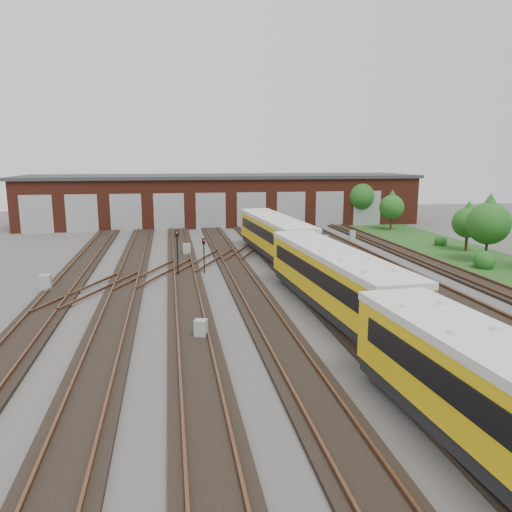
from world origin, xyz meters
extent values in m
plane|color=#413E3C|center=(0.00, 0.00, 0.00)|extent=(120.00, 120.00, 0.00)
cube|color=black|center=(-14.00, 0.00, 0.09)|extent=(2.40, 70.00, 0.18)
cube|color=brown|center=(-14.72, 0.00, 0.26)|extent=(0.10, 70.00, 0.15)
cube|color=brown|center=(-13.28, 0.00, 0.26)|extent=(0.10, 70.00, 0.15)
cube|color=black|center=(-10.00, 0.00, 0.09)|extent=(2.40, 70.00, 0.18)
cube|color=brown|center=(-10.72, 0.00, 0.26)|extent=(0.10, 70.00, 0.15)
cube|color=brown|center=(-9.28, 0.00, 0.26)|extent=(0.10, 70.00, 0.15)
cube|color=black|center=(-6.00, 0.00, 0.09)|extent=(2.40, 70.00, 0.18)
cube|color=brown|center=(-6.72, 0.00, 0.26)|extent=(0.10, 70.00, 0.15)
cube|color=brown|center=(-5.28, 0.00, 0.26)|extent=(0.10, 70.00, 0.15)
cube|color=black|center=(-2.00, 0.00, 0.09)|extent=(2.40, 70.00, 0.18)
cube|color=brown|center=(-2.72, 0.00, 0.26)|extent=(0.10, 70.00, 0.15)
cube|color=brown|center=(-1.28, 0.00, 0.26)|extent=(0.10, 70.00, 0.15)
cube|color=black|center=(2.00, 0.00, 0.09)|extent=(2.40, 70.00, 0.18)
cube|color=brown|center=(1.28, 0.00, 0.26)|extent=(0.10, 70.00, 0.15)
cube|color=brown|center=(2.72, 0.00, 0.26)|extent=(0.10, 70.00, 0.15)
cube|color=black|center=(6.00, 0.00, 0.09)|extent=(2.40, 70.00, 0.18)
cube|color=brown|center=(5.28, 0.00, 0.26)|extent=(0.10, 70.00, 0.15)
cube|color=brown|center=(6.72, 0.00, 0.26)|extent=(0.10, 70.00, 0.15)
cube|color=black|center=(10.00, 0.00, 0.09)|extent=(2.40, 70.00, 0.18)
cube|color=brown|center=(9.28, 0.00, 0.26)|extent=(0.10, 70.00, 0.15)
cube|color=brown|center=(10.72, 0.00, 0.26)|extent=(0.10, 70.00, 0.15)
cube|color=brown|center=(13.28, 0.00, 0.26)|extent=(0.10, 70.00, 0.15)
cube|color=brown|center=(-8.00, 10.00, 0.26)|extent=(5.40, 9.62, 0.15)
cube|color=brown|center=(-4.00, 14.00, 0.26)|extent=(5.40, 9.62, 0.15)
cube|color=brown|center=(0.00, 18.00, 0.26)|extent=(5.40, 9.62, 0.15)
cube|color=brown|center=(-12.00, 6.00, 0.26)|extent=(5.40, 9.62, 0.15)
cube|color=brown|center=(4.00, 22.00, 0.26)|extent=(5.40, 9.62, 0.15)
cube|color=#582216|center=(0.00, 40.00, 3.00)|extent=(50.00, 12.00, 6.00)
cube|color=#313134|center=(0.00, 40.00, 6.15)|extent=(51.00, 12.50, 0.40)
cube|color=#999B9E|center=(-22.00, 33.98, 2.20)|extent=(3.60, 0.12, 4.40)
cube|color=#999B9E|center=(-17.00, 33.98, 2.20)|extent=(3.60, 0.12, 4.40)
cube|color=#999B9E|center=(-12.00, 33.98, 2.20)|extent=(3.60, 0.12, 4.40)
cube|color=#999B9E|center=(-7.00, 33.98, 2.20)|extent=(3.60, 0.12, 4.40)
cube|color=#999B9E|center=(-2.00, 33.98, 2.20)|extent=(3.60, 0.12, 4.40)
cube|color=#999B9E|center=(3.00, 33.98, 2.20)|extent=(3.60, 0.12, 4.40)
cube|color=#999B9E|center=(8.00, 33.98, 2.20)|extent=(3.60, 0.12, 4.40)
cube|color=#999B9E|center=(13.00, 33.98, 2.20)|extent=(3.60, 0.12, 4.40)
cube|color=#999B9E|center=(18.00, 33.98, 2.20)|extent=(3.60, 0.12, 4.40)
cube|color=#1E4717|center=(19.00, 10.00, 0.03)|extent=(8.00, 55.00, 0.05)
cube|color=black|center=(0.64, -16.62, 2.34)|extent=(0.92, 13.60, 0.88)
cube|color=black|center=(2.00, -0.53, 0.64)|extent=(3.35, 15.60, 0.62)
cube|color=#DDB90C|center=(2.00, -0.53, 2.08)|extent=(3.66, 15.61, 2.27)
cube|color=silver|center=(2.00, -0.53, 3.37)|extent=(3.76, 15.62, 0.31)
cube|color=black|center=(0.64, -0.62, 2.34)|extent=(0.92, 13.60, 0.88)
cube|color=black|center=(3.36, -0.45, 2.34)|extent=(0.92, 13.60, 0.88)
cube|color=black|center=(2.00, 15.47, 0.64)|extent=(3.35, 15.60, 0.62)
cube|color=#DDB90C|center=(2.00, 15.47, 2.08)|extent=(3.66, 15.61, 2.27)
cube|color=silver|center=(2.00, 15.47, 3.37)|extent=(3.76, 15.62, 0.31)
cube|color=black|center=(0.64, 15.38, 2.34)|extent=(0.92, 13.60, 0.88)
cube|color=black|center=(3.36, 15.55, 2.34)|extent=(0.92, 13.60, 0.88)
cylinder|color=black|center=(-6.46, 9.64, 1.46)|extent=(0.10, 0.10, 2.92)
cube|color=black|center=(-6.46, 9.64, 3.17)|extent=(0.27, 0.18, 0.51)
sphere|color=red|center=(-6.46, 9.54, 3.27)|extent=(0.12, 0.12, 0.12)
cylinder|color=black|center=(-4.49, 10.39, 1.11)|extent=(0.09, 0.09, 2.22)
cube|color=black|center=(-4.49, 10.39, 2.44)|extent=(0.25, 0.19, 0.44)
sphere|color=red|center=(-4.49, 10.31, 2.53)|extent=(0.11, 0.11, 0.11)
cylinder|color=black|center=(3.29, 6.71, 0.98)|extent=(0.09, 0.09, 1.96)
cube|color=black|center=(3.29, 6.71, 2.18)|extent=(0.24, 0.18, 0.43)
sphere|color=red|center=(3.29, 6.62, 2.26)|extent=(0.10, 0.10, 0.10)
cylinder|color=black|center=(2.64, 6.50, 1.35)|extent=(0.09, 0.09, 2.70)
cube|color=black|center=(2.64, 6.50, 2.93)|extent=(0.27, 0.21, 0.47)
sphere|color=red|center=(2.64, 6.41, 3.03)|extent=(0.11, 0.11, 0.11)
cube|color=#989B9D|center=(-15.00, 6.76, 0.57)|extent=(0.69, 0.57, 1.15)
cube|color=#989B9D|center=(-5.54, 17.52, 0.54)|extent=(0.67, 0.56, 1.07)
cube|color=#989B9D|center=(-5.62, -3.58, 0.48)|extent=(0.70, 0.64, 0.97)
cube|color=#989B9D|center=(7.98, 19.94, 0.54)|extent=(0.67, 0.56, 1.08)
cube|color=#989B9D|center=(12.16, 23.45, 0.48)|extent=(0.63, 0.55, 0.95)
cylinder|color=#312616|center=(17.29, 35.00, 1.00)|extent=(0.23, 0.23, 2.01)
sphere|color=#164D16|center=(17.29, 35.00, 3.68)|extent=(3.90, 3.90, 3.90)
cone|color=#164D16|center=(17.29, 35.00, 5.07)|extent=(3.35, 3.35, 2.79)
cylinder|color=#312616|center=(19.24, 29.44, 0.75)|extent=(0.22, 0.22, 1.50)
sphere|color=#164D16|center=(19.24, 29.44, 2.75)|extent=(2.92, 2.92, 2.92)
cone|color=#164D16|center=(19.24, 29.44, 3.79)|extent=(2.50, 2.50, 2.09)
cylinder|color=#312616|center=(18.79, 10.25, 0.89)|extent=(0.22, 0.22, 1.79)
sphere|color=#164D16|center=(18.79, 10.25, 3.28)|extent=(3.48, 3.48, 3.48)
cone|color=#164D16|center=(18.79, 10.25, 4.52)|extent=(2.98, 2.98, 2.48)
cylinder|color=#312616|center=(20.20, 15.29, 0.73)|extent=(0.27, 0.27, 1.46)
sphere|color=#164D16|center=(20.20, 15.29, 2.68)|extent=(2.85, 2.85, 2.85)
cone|color=#164D16|center=(20.20, 15.29, 3.70)|extent=(2.44, 2.44, 2.03)
sphere|color=#164D16|center=(17.31, 8.22, 0.82)|extent=(1.63, 1.63, 1.63)
sphere|color=#164D16|center=(19.44, 18.40, 0.61)|extent=(1.22, 1.22, 1.22)
camera|label=1|loc=(-6.90, -26.42, 8.56)|focal=35.00mm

